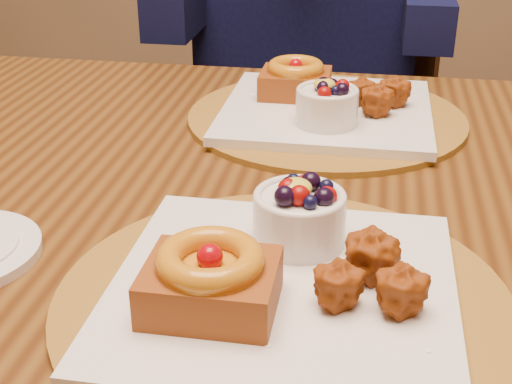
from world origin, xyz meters
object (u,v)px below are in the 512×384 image
(dining_table, at_px, (308,249))
(chair_far, at_px, (317,125))
(place_setting_near, at_px, (281,278))
(place_setting_far, at_px, (325,107))

(dining_table, bearing_deg, chair_far, 94.22)
(place_setting_near, relative_size, chair_far, 0.41)
(dining_table, distance_m, place_setting_near, 0.24)
(place_setting_near, bearing_deg, place_setting_far, 89.96)
(dining_table, xyz_separation_m, place_setting_far, (-0.00, 0.22, 0.10))
(dining_table, relative_size, place_setting_far, 4.21)
(place_setting_near, xyz_separation_m, place_setting_far, (0.00, 0.43, -0.00))
(place_setting_far, bearing_deg, dining_table, -89.49)
(place_setting_far, bearing_deg, place_setting_near, -90.04)
(chair_far, bearing_deg, place_setting_near, -63.30)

